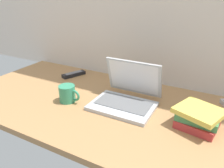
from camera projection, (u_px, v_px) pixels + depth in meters
name	position (u px, v px, depth m)	size (l,w,h in m)	color
desk	(103.00, 106.00, 1.14)	(1.60, 0.76, 0.03)	#A87A4C
laptop	(126.00, 96.00, 1.11)	(0.31, 0.28, 0.21)	#B2B5BA
coffee_mug	(68.00, 93.00, 1.14)	(0.12, 0.08, 0.09)	#338C66
remote_control_near	(74.00, 74.00, 1.48)	(0.11, 0.17, 0.02)	black
book_stack	(198.00, 118.00, 0.92)	(0.22, 0.21, 0.09)	#B23333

